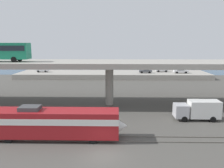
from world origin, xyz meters
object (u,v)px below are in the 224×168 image
at_px(parked_car_2, 181,71).
at_px(parked_car_3, 145,71).
at_px(parked_car_1, 42,70).
at_px(train_locomotive, 60,122).
at_px(parked_car_0, 162,70).
at_px(service_truck_west, 198,110).

distance_m(parked_car_2, parked_car_3, 11.62).
relative_size(parked_car_1, parked_car_3, 0.97).
xyz_separation_m(train_locomotive, parked_car_2, (28.13, 49.15, 0.22)).
height_order(train_locomotive, parked_car_1, train_locomotive).
height_order(parked_car_1, parked_car_2, same).
distance_m(train_locomotive, parked_car_0, 57.00).
bearing_deg(train_locomotive, parked_car_2, 60.22).
height_order(train_locomotive, parked_car_2, train_locomotive).
relative_size(service_truck_west, parked_car_0, 1.63).
xyz_separation_m(service_truck_west, parked_car_3, (-2.96, 41.79, 0.77)).
bearing_deg(train_locomotive, parked_car_1, 110.04).
xyz_separation_m(service_truck_west, parked_car_0, (3.07, 44.84, 0.77)).
bearing_deg(service_truck_west, parked_car_2, -101.75).
xyz_separation_m(train_locomotive, parked_car_1, (-18.59, 50.95, 0.22)).
bearing_deg(parked_car_3, parked_car_1, -2.68).
bearing_deg(parked_car_0, train_locomotive, 66.70).
bearing_deg(train_locomotive, parked_car_3, 71.49).
bearing_deg(parked_car_3, train_locomotive, 71.49).
bearing_deg(service_truck_west, parked_car_1, -48.78).
relative_size(parked_car_0, parked_car_3, 1.00).
relative_size(train_locomotive, parked_car_3, 4.11).
height_order(parked_car_2, parked_car_3, same).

